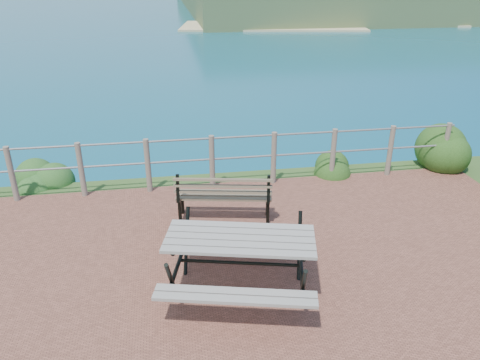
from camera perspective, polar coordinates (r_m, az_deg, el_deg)
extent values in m
cube|color=brown|center=(5.92, 0.26, -14.91)|extent=(10.00, 7.00, 0.12)
cylinder|color=#6B5B4C|center=(8.91, -26.07, 0.66)|extent=(0.10, 0.10, 1.00)
cylinder|color=#6B5B4C|center=(8.63, -18.79, 1.19)|extent=(0.10, 0.10, 1.00)
cylinder|color=#6B5B4C|center=(8.50, -11.16, 1.73)|extent=(0.10, 0.10, 1.00)
cylinder|color=#6B5B4C|center=(8.52, -3.43, 2.24)|extent=(0.10, 0.10, 1.00)
cylinder|color=#6B5B4C|center=(8.70, 4.13, 2.70)|extent=(0.10, 0.10, 1.00)
cylinder|color=#6B5B4C|center=(9.02, 11.27, 3.09)|extent=(0.10, 0.10, 1.00)
cylinder|color=#6B5B4C|center=(9.47, 17.83, 3.41)|extent=(0.10, 0.10, 1.00)
cylinder|color=#6B5B4C|center=(10.04, 23.73, 3.66)|extent=(0.10, 0.10, 1.00)
cylinder|color=slate|center=(8.36, -3.51, 5.09)|extent=(9.40, 0.04, 0.04)
cylinder|color=slate|center=(8.51, -3.44, 2.55)|extent=(9.40, 0.04, 0.04)
cube|color=gray|center=(5.70, -0.01, -7.16)|extent=(1.93, 1.15, 0.04)
cube|color=gray|center=(5.86, -0.01, -9.66)|extent=(1.82, 0.68, 0.04)
cube|color=gray|center=(5.86, -0.01, -9.66)|extent=(1.82, 0.68, 0.04)
cylinder|color=black|center=(5.89, -0.01, -10.07)|extent=(1.52, 0.41, 0.04)
cube|color=brown|center=(7.46, -1.96, -1.86)|extent=(1.56, 0.66, 0.03)
cube|color=brown|center=(7.35, -1.99, -0.01)|extent=(1.51, 0.40, 0.34)
cube|color=black|center=(7.56, -1.93, -3.27)|extent=(0.06, 0.06, 0.42)
cube|color=black|center=(7.56, -1.93, -3.27)|extent=(0.06, 0.06, 0.42)
cube|color=black|center=(7.56, -1.93, -3.27)|extent=(0.06, 0.06, 0.42)
cube|color=black|center=(7.56, -1.93, -3.27)|extent=(0.06, 0.06, 0.42)
ellipsoid|color=#1D3A12|center=(10.28, 22.74, 1.17)|extent=(1.12, 1.12, 1.60)
ellipsoid|color=#295520|center=(9.69, -23.07, -0.30)|extent=(0.82, 0.82, 0.58)
ellipsoid|color=#1D3A12|center=(9.60, 10.56, 1.14)|extent=(0.73, 0.73, 0.46)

